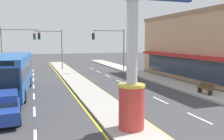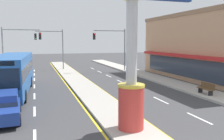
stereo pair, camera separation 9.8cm
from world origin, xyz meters
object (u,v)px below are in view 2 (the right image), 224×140
object	(u,v)px
traffic_light_median_far	(53,43)
suv_near_right_lane	(19,70)
traffic_light_left_side	(17,43)
sedan_far_right_lane	(3,106)
district_sign	(132,53)
traffic_light_right_side	(113,42)
storefront_right	(208,46)
street_bench	(206,88)
bus_near_left_lane	(13,72)

from	to	relation	value
traffic_light_median_far	suv_near_right_lane	size ratio (longest dim) A/B	1.34
traffic_light_left_side	sedan_far_right_lane	xyz separation A→B (m)	(0.28, -18.80, -3.46)
district_sign	traffic_light_right_side	bearing A→B (deg)	73.67
traffic_light_median_far	storefront_right	bearing A→B (deg)	-40.19
traffic_light_median_far	suv_near_right_lane	bearing A→B (deg)	-121.79
suv_near_right_lane	sedan_far_right_lane	xyz separation A→B (m)	(-0.00, -15.55, -0.20)
district_sign	suv_near_right_lane	size ratio (longest dim) A/B	1.66
district_sign	traffic_light_right_side	xyz separation A→B (m)	(6.45, 22.01, 0.37)
traffic_light_right_side	traffic_light_median_far	distance (m)	9.38
traffic_light_left_side	suv_near_right_lane	bearing A→B (deg)	-85.00
district_sign	street_bench	xyz separation A→B (m)	(8.68, 5.06, -3.23)
storefront_right	street_bench	world-z (taller)	storefront_right
traffic_light_right_side	bus_near_left_lane	world-z (taller)	traffic_light_right_side
district_sign	street_bench	bearing A→B (deg)	30.27
storefront_right	sedan_far_right_lane	bearing A→B (deg)	-157.68
traffic_light_median_far	suv_near_right_lane	world-z (taller)	traffic_light_median_far
sedan_far_right_lane	street_bench	world-z (taller)	sedan_far_right_lane
traffic_light_median_far	district_sign	bearing A→B (deg)	-86.39
traffic_light_left_side	street_bench	xyz separation A→B (m)	(15.13, -17.64, -3.60)
sedan_far_right_lane	traffic_light_right_side	bearing A→B (deg)	55.14
storefront_right	traffic_light_median_far	world-z (taller)	storefront_right
traffic_light_left_side	traffic_light_median_far	distance (m)	6.21
traffic_light_left_side	street_bench	bearing A→B (deg)	-49.39
district_sign	traffic_light_left_side	bearing A→B (deg)	105.85
street_bench	storefront_right	bearing A→B (deg)	49.96
traffic_light_left_side	street_bench	distance (m)	23.51
traffic_light_right_side	sedan_far_right_lane	xyz separation A→B (m)	(-12.61, -18.11, -3.46)
storefront_right	suv_near_right_lane	distance (m)	22.43
storefront_right	traffic_light_median_far	xyz separation A→B (m)	(-16.68, 14.09, 0.37)
traffic_light_right_side	suv_near_right_lane	bearing A→B (deg)	-168.54
traffic_light_right_side	suv_near_right_lane	xyz separation A→B (m)	(-12.61, -2.56, -3.26)
storefront_right	traffic_light_right_side	bearing A→B (deg)	132.24
traffic_light_right_side	sedan_far_right_lane	bearing A→B (deg)	-124.86
district_sign	traffic_light_right_side	world-z (taller)	district_sign
sedan_far_right_lane	bus_near_left_lane	xyz separation A→B (m)	(0.00, 6.98, 1.08)
storefront_right	traffic_light_right_side	world-z (taller)	storefront_right
district_sign	traffic_light_right_side	size ratio (longest dim) A/B	1.24
district_sign	suv_near_right_lane	world-z (taller)	district_sign
sedan_far_right_lane	street_bench	distance (m)	14.89
street_bench	traffic_light_left_side	bearing A→B (deg)	130.61
traffic_light_left_side	bus_near_left_lane	world-z (taller)	traffic_light_left_side
suv_near_right_lane	traffic_light_left_side	bearing A→B (deg)	95.00
storefront_right	traffic_light_left_side	xyz separation A→B (m)	(-21.45, 10.11, 0.42)
storefront_right	bus_near_left_lane	xyz separation A→B (m)	(-21.16, -1.71, -1.96)
suv_near_right_lane	bus_near_left_lane	distance (m)	8.62
storefront_right	bus_near_left_lane	distance (m)	21.32
traffic_light_median_far	sedan_far_right_lane	distance (m)	23.47
traffic_light_median_far	street_bench	size ratio (longest dim) A/B	3.87
traffic_light_left_side	bus_near_left_lane	size ratio (longest dim) A/B	0.55
sedan_far_right_lane	traffic_light_median_far	bearing A→B (deg)	78.87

